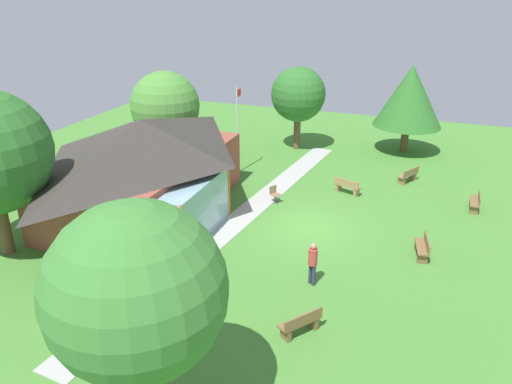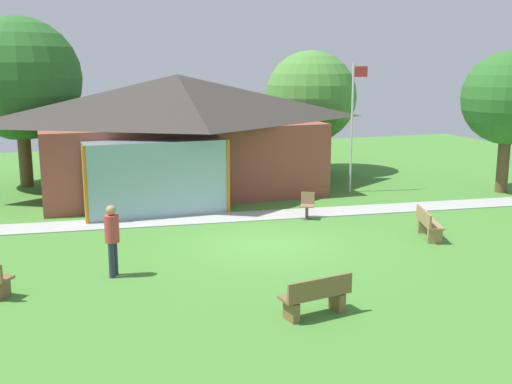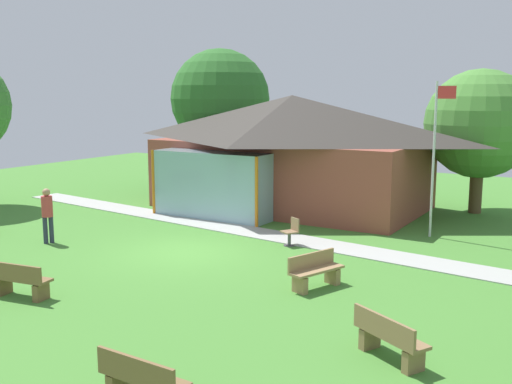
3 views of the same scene
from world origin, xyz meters
name	(u,v)px [view 2 (image 2 of 3)]	position (x,y,z in m)	size (l,w,h in m)	color
ground_plane	(265,244)	(0.00, 0.00, 0.00)	(44.00, 44.00, 0.00)	#478433
pavilion	(178,132)	(-0.76, 7.80, 2.38)	(11.36, 7.55, 4.58)	brown
footpath	(232,217)	(0.00, 3.19, 0.01)	(23.53, 1.30, 0.03)	#ADADA8
flagpole	(353,121)	(5.70, 5.67, 2.80)	(0.64, 0.08, 5.03)	silver
bench_mid_right	(428,224)	(4.67, -1.01, 0.40)	(0.92, 1.56, 0.84)	#9E7A51
bench_front_center	(316,297)	(-0.82, -5.16, 0.40)	(1.55, 0.67, 0.84)	brown
patio_chair_lawn_spare	(307,206)	(2.29, 2.27, 0.42)	(0.60, 0.60, 0.86)	#8C6B4C
visitor_strolling_lawn	(112,235)	(-4.37, -1.39, 1.02)	(0.34, 0.34, 1.74)	#2D3347
tree_behind_pavilion_right	(311,97)	(6.11, 10.56, 3.48)	(4.20, 4.20, 5.59)	brown
tree_behind_pavilion_left	(19,79)	(-6.42, 11.17, 4.37)	(4.93, 4.93, 6.86)	brown
tree_east_hedge	(508,99)	(11.27, 3.65, 3.66)	(3.56, 3.56, 5.46)	brown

